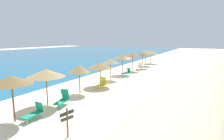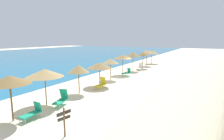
{
  "view_description": "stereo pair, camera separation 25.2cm",
  "coord_description": "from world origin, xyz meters",
  "px_view_note": "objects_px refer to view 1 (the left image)",
  "views": [
    {
      "loc": [
        -21.62,
        -8.36,
        4.86
      ],
      "look_at": [
        -1.66,
        2.25,
        1.03
      ],
      "focal_mm": 29.86,
      "sensor_mm": 36.0,
      "label": 1
    },
    {
      "loc": [
        -21.5,
        -8.58,
        4.86
      ],
      "look_at": [
        -1.66,
        2.25,
        1.03
      ],
      "focal_mm": 29.86,
      "sensor_mm": 36.0,
      "label": 2
    }
  ],
  "objects_px": {
    "beach_umbrella_4": "(111,61)",
    "wooden_signpost": "(67,119)",
    "beach_umbrella_0": "(11,80)",
    "beach_umbrella_2": "(79,69)",
    "beach_umbrella_9": "(151,52)",
    "lounge_chair_2": "(101,84)",
    "beach_umbrella_1": "(46,73)",
    "beach_umbrella_3": "(100,65)",
    "lounge_chair_3": "(34,112)",
    "beach_umbrella_6": "(133,54)",
    "lounge_chair_0": "(127,72)",
    "lounge_chair_4": "(139,67)",
    "beach_umbrella_7": "(143,54)",
    "beach_umbrella_8": "(146,52)",
    "beach_umbrella_5": "(123,57)"
  },
  "relations": [
    {
      "from": "beach_umbrella_4",
      "to": "wooden_signpost",
      "type": "height_order",
      "value": "beach_umbrella_4"
    },
    {
      "from": "beach_umbrella_0",
      "to": "beach_umbrella_2",
      "type": "xyz_separation_m",
      "value": [
        6.44,
        0.14,
        -0.28
      ]
    },
    {
      "from": "beach_umbrella_9",
      "to": "lounge_chair_2",
      "type": "relative_size",
      "value": 1.84
    },
    {
      "from": "beach_umbrella_1",
      "to": "beach_umbrella_9",
      "type": "xyz_separation_m",
      "value": [
        26.42,
        0.03,
        -0.16
      ]
    },
    {
      "from": "beach_umbrella_0",
      "to": "lounge_chair_2",
      "type": "relative_size",
      "value": 1.92
    },
    {
      "from": "beach_umbrella_3",
      "to": "lounge_chair_3",
      "type": "bearing_deg",
      "value": -175.61
    },
    {
      "from": "beach_umbrella_6",
      "to": "lounge_chair_0",
      "type": "bearing_deg",
      "value": -169.1
    },
    {
      "from": "lounge_chair_0",
      "to": "lounge_chair_4",
      "type": "height_order",
      "value": "lounge_chair_4"
    },
    {
      "from": "beach_umbrella_0",
      "to": "beach_umbrella_3",
      "type": "relative_size",
      "value": 1.07
    },
    {
      "from": "lounge_chair_2",
      "to": "beach_umbrella_7",
      "type": "bearing_deg",
      "value": -85.49
    },
    {
      "from": "beach_umbrella_6",
      "to": "beach_umbrella_7",
      "type": "bearing_deg",
      "value": -8.63
    },
    {
      "from": "beach_umbrella_2",
      "to": "beach_umbrella_9",
      "type": "bearing_deg",
      "value": 0.63
    },
    {
      "from": "beach_umbrella_7",
      "to": "beach_umbrella_8",
      "type": "height_order",
      "value": "beach_umbrella_8"
    },
    {
      "from": "beach_umbrella_4",
      "to": "lounge_chair_3",
      "type": "height_order",
      "value": "beach_umbrella_4"
    },
    {
      "from": "beach_umbrella_3",
      "to": "wooden_signpost",
      "type": "xyz_separation_m",
      "value": [
        -9.43,
        -3.89,
        -1.23
      ]
    },
    {
      "from": "lounge_chair_0",
      "to": "lounge_chair_3",
      "type": "xyz_separation_m",
      "value": [
        -14.98,
        -0.4,
        -0.04
      ]
    },
    {
      "from": "beach_umbrella_3",
      "to": "lounge_chair_2",
      "type": "height_order",
      "value": "beach_umbrella_3"
    },
    {
      "from": "beach_umbrella_7",
      "to": "lounge_chair_3",
      "type": "bearing_deg",
      "value": -178.25
    },
    {
      "from": "lounge_chair_2",
      "to": "lounge_chair_3",
      "type": "height_order",
      "value": "lounge_chair_2"
    },
    {
      "from": "beach_umbrella_1",
      "to": "beach_umbrella_9",
      "type": "distance_m",
      "value": 26.42
    },
    {
      "from": "beach_umbrella_3",
      "to": "lounge_chair_3",
      "type": "height_order",
      "value": "beach_umbrella_3"
    },
    {
      "from": "beach_umbrella_6",
      "to": "lounge_chair_3",
      "type": "distance_m",
      "value": 19.06
    },
    {
      "from": "lounge_chair_0",
      "to": "lounge_chair_3",
      "type": "distance_m",
      "value": 14.98
    },
    {
      "from": "beach_umbrella_1",
      "to": "beach_umbrella_7",
      "type": "xyz_separation_m",
      "value": [
        19.95,
        -0.45,
        -0.02
      ]
    },
    {
      "from": "beach_umbrella_0",
      "to": "beach_umbrella_9",
      "type": "xyz_separation_m",
      "value": [
        29.3,
        0.39,
        -0.26
      ]
    },
    {
      "from": "beach_umbrella_0",
      "to": "beach_umbrella_9",
      "type": "distance_m",
      "value": 29.3
    },
    {
      "from": "beach_umbrella_2",
      "to": "lounge_chair_4",
      "type": "distance_m",
      "value": 14.46
    },
    {
      "from": "beach_umbrella_2",
      "to": "wooden_signpost",
      "type": "relative_size",
      "value": 1.7
    },
    {
      "from": "beach_umbrella_7",
      "to": "lounge_chair_3",
      "type": "xyz_separation_m",
      "value": [
        -22.05,
        -0.67,
        -1.97
      ]
    },
    {
      "from": "beach_umbrella_1",
      "to": "beach_umbrella_2",
      "type": "relative_size",
      "value": 1.05
    },
    {
      "from": "beach_umbrella_0",
      "to": "beach_umbrella_4",
      "type": "xyz_separation_m",
      "value": [
        12.71,
        0.4,
        -0.28
      ]
    },
    {
      "from": "beach_umbrella_5",
      "to": "lounge_chair_3",
      "type": "height_order",
      "value": "beach_umbrella_5"
    },
    {
      "from": "lounge_chair_4",
      "to": "wooden_signpost",
      "type": "xyz_separation_m",
      "value": [
        -20.67,
        -3.67,
        0.45
      ]
    },
    {
      "from": "beach_umbrella_5",
      "to": "lounge_chair_0",
      "type": "xyz_separation_m",
      "value": [
        -0.48,
        -0.83,
        -2.01
      ]
    },
    {
      "from": "lounge_chair_0",
      "to": "lounge_chair_2",
      "type": "height_order",
      "value": "lounge_chair_2"
    },
    {
      "from": "beach_umbrella_3",
      "to": "lounge_chair_4",
      "type": "bearing_deg",
      "value": -1.12
    },
    {
      "from": "beach_umbrella_2",
      "to": "beach_umbrella_0",
      "type": "bearing_deg",
      "value": -178.73
    },
    {
      "from": "wooden_signpost",
      "to": "beach_umbrella_6",
      "type": "bearing_deg",
      "value": 22.82
    },
    {
      "from": "lounge_chair_4",
      "to": "beach_umbrella_9",
      "type": "bearing_deg",
      "value": -89.67
    },
    {
      "from": "beach_umbrella_9",
      "to": "beach_umbrella_2",
      "type": "bearing_deg",
      "value": -179.37
    },
    {
      "from": "beach_umbrella_3",
      "to": "beach_umbrella_4",
      "type": "bearing_deg",
      "value": 8.76
    },
    {
      "from": "beach_umbrella_5",
      "to": "lounge_chair_4",
      "type": "relative_size",
      "value": 1.75
    },
    {
      "from": "beach_umbrella_5",
      "to": "beach_umbrella_9",
      "type": "bearing_deg",
      "value": -0.29
    },
    {
      "from": "beach_umbrella_5",
      "to": "lounge_chair_2",
      "type": "relative_size",
      "value": 1.89
    },
    {
      "from": "beach_umbrella_2",
      "to": "lounge_chair_2",
      "type": "xyz_separation_m",
      "value": [
        2.41,
        -0.8,
        -1.79
      ]
    },
    {
      "from": "beach_umbrella_0",
      "to": "beach_umbrella_4",
      "type": "distance_m",
      "value": 12.72
    },
    {
      "from": "lounge_chair_4",
      "to": "beach_umbrella_6",
      "type": "bearing_deg",
      "value": 53.4
    },
    {
      "from": "beach_umbrella_1",
      "to": "beach_umbrella_4",
      "type": "bearing_deg",
      "value": 0.19
    },
    {
      "from": "beach_umbrella_1",
      "to": "lounge_chair_3",
      "type": "relative_size",
      "value": 2.01
    },
    {
      "from": "wooden_signpost",
      "to": "beach_umbrella_1",
      "type": "bearing_deg",
      "value": 67.8
    }
  ]
}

